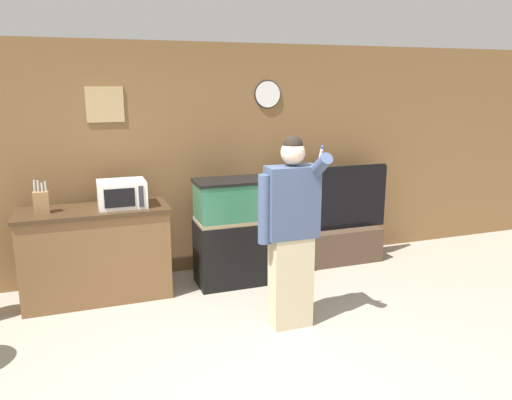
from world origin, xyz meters
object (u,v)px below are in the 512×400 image
object	(u,v)px
microwave	(122,194)
tv_on_stand	(334,235)
aquarium_on_stand	(234,232)
counter_island	(96,254)
person_standing	(291,230)
knife_block	(41,202)

from	to	relation	value
microwave	tv_on_stand	bearing A→B (deg)	3.08
tv_on_stand	aquarium_on_stand	bearing A→B (deg)	-171.37
counter_island	person_standing	distance (m)	2.06
counter_island	knife_block	world-z (taller)	knife_block
counter_island	person_standing	bearing A→B (deg)	-37.07
knife_block	person_standing	distance (m)	2.39
counter_island	knife_block	xyz separation A→B (m)	(-0.46, -0.02, 0.59)
knife_block	person_standing	bearing A→B (deg)	-29.90
aquarium_on_stand	person_standing	bearing A→B (deg)	-81.20
microwave	aquarium_on_stand	size ratio (longest dim) A/B	0.40
counter_island	knife_block	bearing A→B (deg)	-176.91
aquarium_on_stand	microwave	bearing A→B (deg)	176.51
knife_block	person_standing	world-z (taller)	person_standing
microwave	knife_block	size ratio (longest dim) A/B	1.46
microwave	person_standing	distance (m)	1.80
microwave	person_standing	xyz separation A→B (m)	(1.32, -1.21, -0.18)
counter_island	aquarium_on_stand	distance (m)	1.44
knife_block	microwave	bearing A→B (deg)	1.42
microwave	person_standing	world-z (taller)	person_standing
knife_block	counter_island	bearing A→B (deg)	3.09
aquarium_on_stand	person_standing	world-z (taller)	person_standing
counter_island	aquarium_on_stand	bearing A→B (deg)	-3.05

